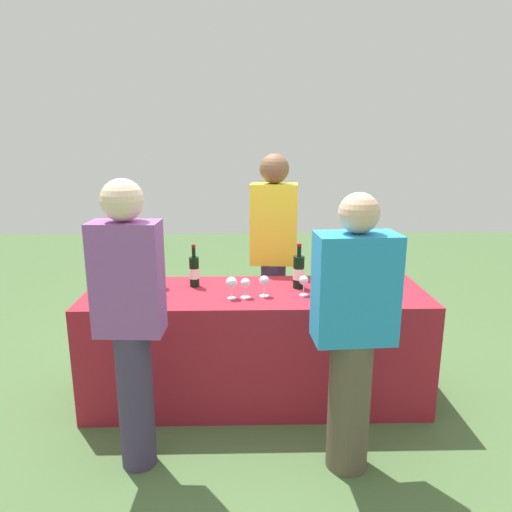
# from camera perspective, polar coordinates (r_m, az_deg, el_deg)

# --- Properties ---
(ground_plane) EXTENTS (12.00, 12.00, 0.00)m
(ground_plane) POSITION_cam_1_polar(r_m,az_deg,el_deg) (3.61, 0.00, -16.33)
(ground_plane) COLOR #476638
(tasting_table) EXTENTS (2.33, 0.74, 0.80)m
(tasting_table) POSITION_cam_1_polar(r_m,az_deg,el_deg) (3.43, 0.00, -10.58)
(tasting_table) COLOR maroon
(tasting_table) RESTS_ON ground_plane
(wine_bottle_0) EXTENTS (0.07, 0.07, 0.32)m
(wine_bottle_0) POSITION_cam_1_polar(r_m,az_deg,el_deg) (3.51, -15.18, -1.48)
(wine_bottle_0) COLOR black
(wine_bottle_0) RESTS_ON tasting_table
(wine_bottle_1) EXTENTS (0.07, 0.07, 0.31)m
(wine_bottle_1) POSITION_cam_1_polar(r_m,az_deg,el_deg) (3.42, -11.68, -1.75)
(wine_bottle_1) COLOR black
(wine_bottle_1) RESTS_ON tasting_table
(wine_bottle_2) EXTENTS (0.07, 0.07, 0.30)m
(wine_bottle_2) POSITION_cam_1_polar(r_m,az_deg,el_deg) (3.39, -7.39, -1.83)
(wine_bottle_2) COLOR black
(wine_bottle_2) RESTS_ON tasting_table
(wine_bottle_3) EXTENTS (0.08, 0.08, 0.32)m
(wine_bottle_3) POSITION_cam_1_polar(r_m,az_deg,el_deg) (3.34, 5.12, -1.88)
(wine_bottle_3) COLOR black
(wine_bottle_3) RESTS_ON tasting_table
(wine_bottle_4) EXTENTS (0.07, 0.07, 0.33)m
(wine_bottle_4) POSITION_cam_1_polar(r_m,az_deg,el_deg) (3.45, 7.76, -1.40)
(wine_bottle_4) COLOR black
(wine_bottle_4) RESTS_ON tasting_table
(wine_bottle_5) EXTENTS (0.08, 0.08, 0.31)m
(wine_bottle_5) POSITION_cam_1_polar(r_m,az_deg,el_deg) (3.39, 10.95, -1.88)
(wine_bottle_5) COLOR black
(wine_bottle_5) RESTS_ON tasting_table
(wine_bottle_6) EXTENTS (0.08, 0.08, 0.31)m
(wine_bottle_6) POSITION_cam_1_polar(r_m,az_deg,el_deg) (3.48, 14.93, -1.71)
(wine_bottle_6) COLOR black
(wine_bottle_6) RESTS_ON tasting_table
(wine_glass_0) EXTENTS (0.07, 0.07, 0.14)m
(wine_glass_0) POSITION_cam_1_polar(r_m,az_deg,el_deg) (3.24, -11.54, -2.94)
(wine_glass_0) COLOR silver
(wine_glass_0) RESTS_ON tasting_table
(wine_glass_1) EXTENTS (0.08, 0.08, 0.15)m
(wine_glass_1) POSITION_cam_1_polar(r_m,az_deg,el_deg) (3.11, -2.95, -3.25)
(wine_glass_1) COLOR silver
(wine_glass_1) RESTS_ON tasting_table
(wine_glass_2) EXTENTS (0.07, 0.07, 0.13)m
(wine_glass_2) POSITION_cam_1_polar(r_m,az_deg,el_deg) (3.13, -1.27, -3.36)
(wine_glass_2) COLOR silver
(wine_glass_2) RESTS_ON tasting_table
(wine_glass_3) EXTENTS (0.07, 0.07, 0.14)m
(wine_glass_3) POSITION_cam_1_polar(r_m,az_deg,el_deg) (3.15, 0.99, -3.07)
(wine_glass_3) COLOR silver
(wine_glass_3) RESTS_ON tasting_table
(wine_glass_4) EXTENTS (0.06, 0.06, 0.14)m
(wine_glass_4) POSITION_cam_1_polar(r_m,az_deg,el_deg) (3.19, 5.73, -3.02)
(wine_glass_4) COLOR silver
(wine_glass_4) RESTS_ON tasting_table
(server_pouring) EXTENTS (0.38, 0.24, 1.71)m
(server_pouring) POSITION_cam_1_polar(r_m,az_deg,el_deg) (3.80, 2.11, 0.62)
(server_pouring) COLOR #3F3351
(server_pouring) RESTS_ON ground_plane
(guest_0) EXTENTS (0.37, 0.22, 1.63)m
(guest_0) POSITION_cam_1_polar(r_m,az_deg,el_deg) (2.65, -14.81, -7.00)
(guest_0) COLOR #3F3351
(guest_0) RESTS_ON ground_plane
(guest_1) EXTENTS (0.44, 0.26, 1.56)m
(guest_1) POSITION_cam_1_polar(r_m,az_deg,el_deg) (2.62, 11.50, -8.54)
(guest_1) COLOR brown
(guest_1) RESTS_ON ground_plane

